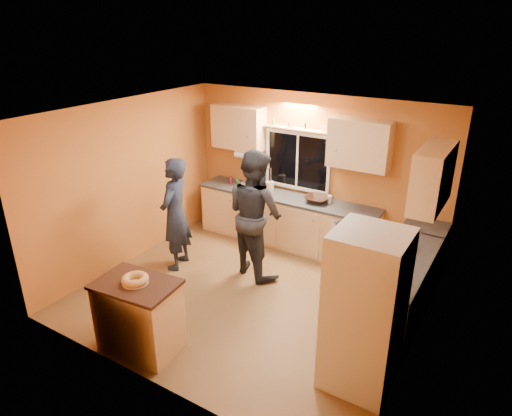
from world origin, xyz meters
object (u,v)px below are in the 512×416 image
Objects in this scene: island at (139,315)px; person_right at (340,289)px; person_left at (175,214)px; person_center at (255,214)px; refrigerator at (364,312)px.

island is 0.58× the size of person_right.
person_left is 1.25m from person_center.
person_left is at bearing 70.94° from person_right.
refrigerator is 0.92× the size of person_center.
person_center reaches higher than person_left.
island is 0.55× the size of person_left.
person_right is (2.94, -0.59, -0.04)m from person_left.
refrigerator is 0.51m from person_right.
person_left reaches higher than person_right.
island is 2.32m from person_center.
person_right is at bearing 139.95° from refrigerator.
person_left is (-0.93, 1.75, 0.44)m from island.
person_right is (1.80, -1.08, -0.13)m from person_center.
person_right is at bearing 168.99° from person_center.
person_left is 3.00m from person_right.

